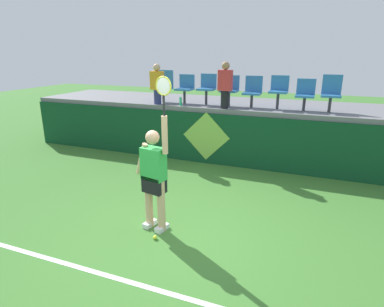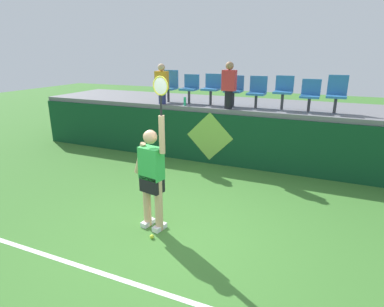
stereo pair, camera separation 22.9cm
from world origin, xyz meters
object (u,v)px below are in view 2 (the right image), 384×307
at_px(stadium_chair_1, 190,87).
at_px(stadium_chair_3, 234,89).
at_px(stadium_chair_0, 170,85).
at_px(spectator_0, 229,84).
at_px(stadium_chair_6, 310,94).
at_px(spectator_1, 162,83).
at_px(tennis_player, 152,175).
at_px(stadium_chair_4, 257,91).
at_px(stadium_chair_2, 212,87).
at_px(tennis_ball, 152,237).
at_px(stadium_chair_7, 337,92).
at_px(water_bottle, 185,101).
at_px(stadium_chair_5, 283,90).

relative_size(stadium_chair_1, stadium_chair_3, 0.99).
bearing_deg(stadium_chair_0, spectator_0, -14.06).
xyz_separation_m(stadium_chair_3, spectator_0, (-0.00, -0.47, 0.15)).
relative_size(stadium_chair_6, spectator_1, 0.70).
relative_size(tennis_player, stadium_chair_4, 3.19).
bearing_deg(stadium_chair_2, stadium_chair_3, -0.03).
distance_m(tennis_player, tennis_ball, 0.98).
height_order(stadium_chair_0, stadium_chair_4, stadium_chair_0).
distance_m(tennis_player, stadium_chair_3, 4.22).
relative_size(tennis_ball, stadium_chair_3, 0.08).
height_order(tennis_player, tennis_ball, tennis_player).
xyz_separation_m(tennis_player, tennis_ball, (0.14, -0.31, -0.92)).
bearing_deg(stadium_chair_7, stadium_chair_4, -179.86).
distance_m(tennis_player, stadium_chair_7, 4.95).
distance_m(water_bottle, spectator_1, 0.83).
relative_size(water_bottle, stadium_chair_0, 0.26).
relative_size(stadium_chair_4, stadium_chair_7, 0.91).
height_order(water_bottle, stadium_chair_6, stadium_chair_6).
bearing_deg(spectator_0, stadium_chair_3, 90.00).
height_order(stadium_chair_0, stadium_chair_3, stadium_chair_0).
relative_size(tennis_ball, stadium_chair_2, 0.08).
relative_size(tennis_player, stadium_chair_0, 2.85).
height_order(stadium_chair_0, spectator_1, spectator_1).
distance_m(tennis_player, stadium_chair_4, 4.28).
bearing_deg(stadium_chair_1, spectator_0, -20.24).
bearing_deg(water_bottle, stadium_chair_4, 14.81).
xyz_separation_m(stadium_chair_1, stadium_chair_4, (1.87, 0.01, -0.01)).
height_order(tennis_ball, stadium_chair_4, stadium_chair_4).
distance_m(water_bottle, stadium_chair_2, 0.83).
height_order(stadium_chair_2, spectator_0, spectator_0).
height_order(water_bottle, stadium_chair_2, stadium_chair_2).
bearing_deg(water_bottle, stadium_chair_0, 145.34).
relative_size(stadium_chair_0, spectator_1, 0.82).
height_order(stadium_chair_2, stadium_chair_4, stadium_chair_2).
bearing_deg(tennis_ball, stadium_chair_0, 113.68).
bearing_deg(spectator_1, stadium_chair_1, 34.01).
distance_m(tennis_ball, stadium_chair_5, 4.96).
bearing_deg(stadium_chair_4, water_bottle, -165.19).
relative_size(stadium_chair_0, stadium_chair_1, 1.13).
relative_size(stadium_chair_1, stadium_chair_7, 0.90).
bearing_deg(spectator_1, spectator_0, -0.90).
height_order(stadium_chair_3, stadium_chair_7, stadium_chair_7).
xyz_separation_m(tennis_ball, stadium_chair_4, (0.57, 4.42, 1.85)).
bearing_deg(spectator_0, water_bottle, -179.63).
xyz_separation_m(tennis_ball, stadium_chair_5, (1.22, 4.42, 1.90)).
bearing_deg(spectator_0, tennis_ball, -89.53).
distance_m(tennis_ball, stadium_chair_6, 5.13).
distance_m(spectator_0, spectator_1, 1.91).
relative_size(stadium_chair_3, stadium_chair_5, 0.96).
relative_size(stadium_chair_1, spectator_1, 0.73).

